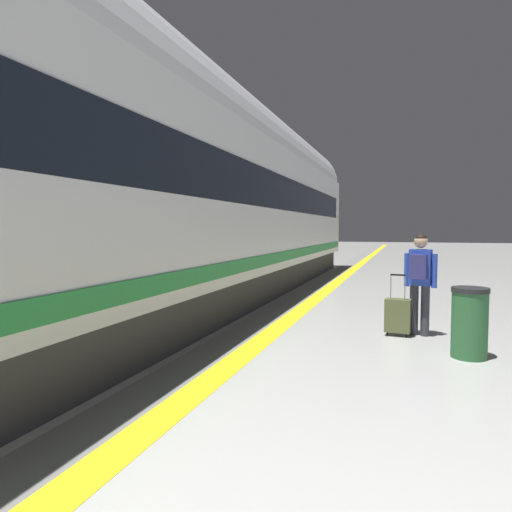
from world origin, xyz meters
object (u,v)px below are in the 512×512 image
at_px(high_speed_train, 73,165).
at_px(waste_bin, 469,323).
at_px(suitcase_near, 398,315).
at_px(passenger_near, 420,275).

relative_size(high_speed_train, waste_bin, 34.38).
xyz_separation_m(high_speed_train, suitcase_near, (4.13, 2.28, -2.19)).
distance_m(suitcase_near, waste_bin, 1.33).
height_order(high_speed_train, passenger_near, high_speed_train).
bearing_deg(suitcase_near, high_speed_train, -151.07).
xyz_separation_m(suitcase_near, waste_bin, (0.90, -0.98, 0.14)).
height_order(high_speed_train, waste_bin, high_speed_train).
bearing_deg(passenger_near, waste_bin, -62.19).
bearing_deg(passenger_near, high_speed_train, -151.61).
distance_m(passenger_near, waste_bin, 1.33).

